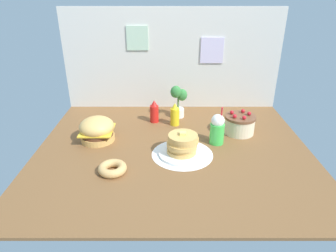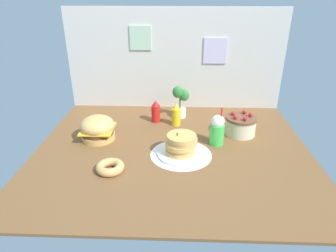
% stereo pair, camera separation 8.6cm
% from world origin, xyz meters
% --- Properties ---
extents(ground_plane, '(2.09, 1.79, 0.02)m').
position_xyz_m(ground_plane, '(0.00, 0.00, -0.01)').
color(ground_plane, brown).
extents(back_wall, '(2.09, 0.04, 0.97)m').
position_xyz_m(back_wall, '(0.00, 0.89, 0.49)').
color(back_wall, beige).
rests_on(back_wall, ground_plane).
extents(doily_mat, '(0.46, 0.46, 0.00)m').
position_xyz_m(doily_mat, '(0.07, -0.08, 0.00)').
color(doily_mat, white).
rests_on(doily_mat, ground_plane).
extents(burger, '(0.28, 0.28, 0.20)m').
position_xyz_m(burger, '(-0.61, 0.15, 0.09)').
color(burger, '#DBA859').
rests_on(burger, ground_plane).
extents(pancake_stack, '(0.35, 0.35, 0.18)m').
position_xyz_m(pancake_stack, '(0.07, -0.08, 0.08)').
color(pancake_stack, white).
rests_on(pancake_stack, doily_mat).
extents(layer_cake, '(0.26, 0.26, 0.19)m').
position_xyz_m(layer_cake, '(0.56, 0.28, 0.08)').
color(layer_cake, beige).
rests_on(layer_cake, ground_plane).
extents(ketchup_bottle, '(0.08, 0.08, 0.21)m').
position_xyz_m(ketchup_bottle, '(-0.17, 0.51, 0.10)').
color(ketchup_bottle, red).
rests_on(ketchup_bottle, ground_plane).
extents(mustard_bottle, '(0.08, 0.08, 0.21)m').
position_xyz_m(mustard_bottle, '(0.02, 0.44, 0.10)').
color(mustard_bottle, yellow).
rests_on(mustard_bottle, ground_plane).
extents(cream_soda_cup, '(0.11, 0.11, 0.31)m').
position_xyz_m(cream_soda_cup, '(0.35, 0.10, 0.12)').
color(cream_soda_cup, green).
rests_on(cream_soda_cup, ground_plane).
extents(donut_pink_glaze, '(0.19, 0.19, 0.06)m').
position_xyz_m(donut_pink_glaze, '(-0.41, -0.31, 0.03)').
color(donut_pink_glaze, tan).
rests_on(donut_pink_glaze, ground_plane).
extents(potted_plant, '(0.16, 0.12, 0.32)m').
position_xyz_m(potted_plant, '(0.05, 0.62, 0.17)').
color(potted_plant, white).
rests_on(potted_plant, ground_plane).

